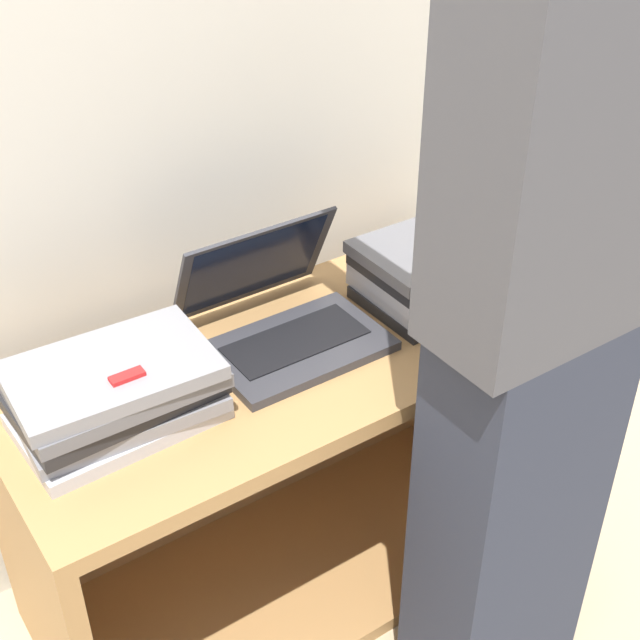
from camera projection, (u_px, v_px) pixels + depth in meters
name	position (u px, v px, depth m)	size (l,w,h in m)	color
wall_back	(192.00, 36.00, 1.74)	(8.00, 0.05, 2.40)	beige
cart	(285.00, 454.00, 2.03)	(1.22, 0.52, 0.66)	#A87A47
laptop_open	(283.00, 319.00, 1.81)	(0.35, 0.33, 0.23)	#333338
laptop_stack_left	(115.00, 393.00, 1.58)	(0.37, 0.25, 0.14)	#B7B7BC
laptop_stack_right	(441.00, 268.00, 1.94)	(0.36, 0.24, 0.14)	#232326
person	(541.00, 299.00, 1.46)	(0.40, 0.54, 1.82)	#2D3342
inventory_tag	(127.00, 376.00, 1.50)	(0.06, 0.02, 0.01)	red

